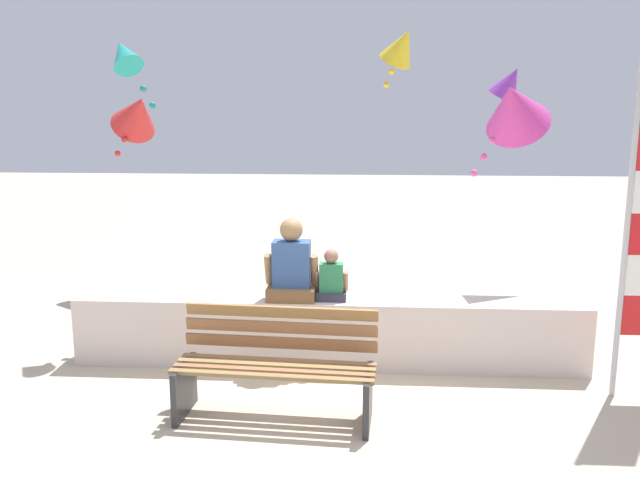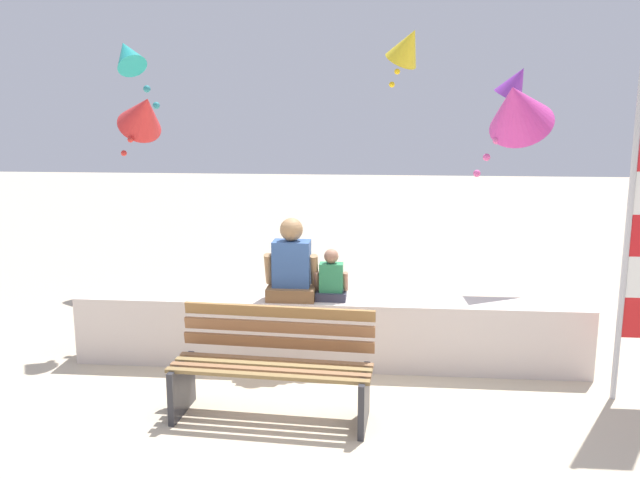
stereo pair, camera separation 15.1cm
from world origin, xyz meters
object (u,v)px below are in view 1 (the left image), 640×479
person_child (331,280)px  kite_teal (125,55)px  kite_yellow (402,46)px  person_adult (292,268)px  kite_red (137,113)px  park_bench (276,368)px  kite_magenta (514,107)px  kite_purple (509,83)px

person_child → kite_teal: 3.30m
person_child → kite_yellow: bearing=76.6°
person_adult → person_child: person_adult is taller
person_child → kite_red: bearing=136.0°
park_bench → kite_teal: kite_teal is taller
person_child → kite_red: (-2.78, 2.69, 1.59)m
person_child → kite_red: size_ratio=0.49×
park_bench → kite_yellow: kite_yellow is taller
kite_magenta → kite_purple: size_ratio=1.39×
park_bench → person_child: size_ratio=3.34×
kite_red → kite_purple: (5.02, 0.26, 0.39)m
person_child → kite_magenta: kite_magenta is taller
kite_purple → kite_magenta: bearing=-100.2°
person_adult → kite_purple: bearing=48.3°
kite_red → kite_yellow: size_ratio=1.12×
park_bench → person_child: bearing=71.0°
park_bench → person_child: 1.31m
kite_red → kite_magenta: size_ratio=0.86×
kite_red → kite_yellow: (3.60, 0.75, 0.92)m
park_bench → person_adult: (0.01, 1.16, 0.57)m
kite_magenta → kite_yellow: bearing=112.4°
kite_teal → kite_yellow: (3.09, 2.54, 0.30)m
person_adult → kite_teal: kite_teal is taller
kite_magenta → kite_teal: bearing=179.9°
kite_red → kite_magenta: 4.99m
person_child → kite_purple: bearing=52.9°
person_child → kite_red: kite_red is taller
person_adult → kite_purple: 4.37m
park_bench → kite_purple: kite_purple is taller
person_child → kite_purple: size_ratio=0.59×
kite_red → kite_teal: 1.96m
kite_purple → kite_yellow: (-1.42, 0.49, 0.53)m
kite_yellow → kite_teal: bearing=-140.6°
park_bench → kite_magenta: size_ratio=1.42×
kite_magenta → kite_yellow: size_ratio=1.31×
kite_teal → kite_magenta: kite_teal is taller
kite_red → kite_magenta: bearing=-21.1°
person_child → kite_teal: kite_teal is taller
person_adult → kite_teal: size_ratio=0.98×
kite_red → kite_teal: (0.51, -1.79, 0.62)m
kite_red → person_adult: bearing=-48.4°
kite_teal → kite_purple: bearing=24.5°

